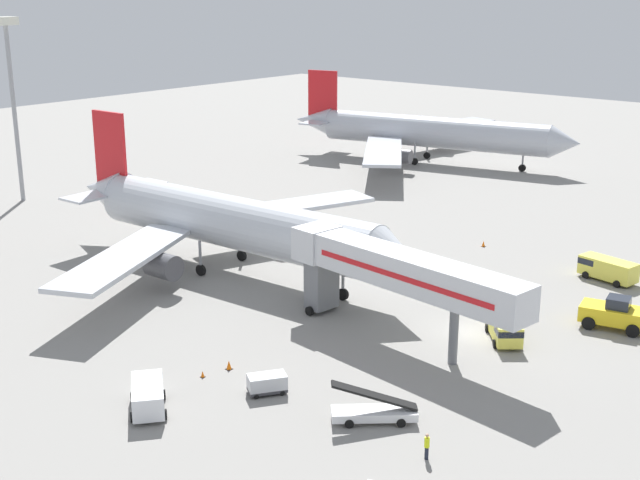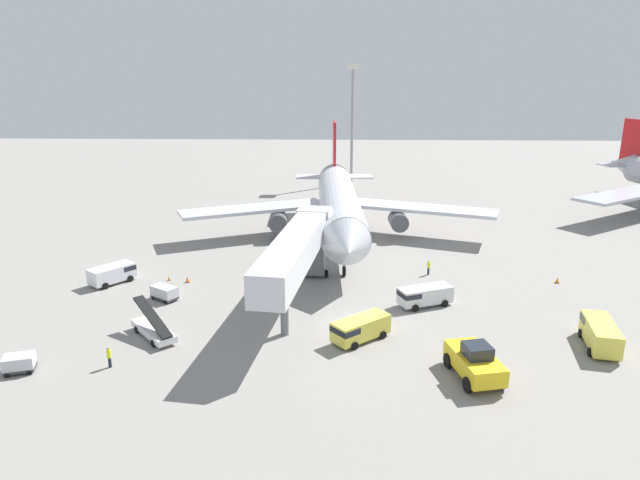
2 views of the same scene
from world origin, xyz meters
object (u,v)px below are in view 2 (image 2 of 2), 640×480
(pushback_tug, at_px, (475,362))
(service_van_far_left, at_px, (424,295))
(belt_loader_truck, at_px, (153,329))
(safety_cone_alpha, at_px, (169,278))
(service_van_mid_center, at_px, (113,273))
(ground_crew_worker_midground, at_px, (109,356))
(safety_cone_bravo, at_px, (557,280))
(ground_crew_worker_foreground, at_px, (429,267))
(service_van_rear_left, at_px, (600,333))
(jet_bridge, at_px, (299,248))
(service_van_far_center, at_px, (359,328))
(safety_cone_charlie, at_px, (187,279))
(airplane_at_gate, at_px, (339,203))
(baggage_cart_near_center, at_px, (19,363))
(baggage_cart_mid_right, at_px, (164,292))
(apron_light_mast, at_px, (352,101))

(pushback_tug, xyz_separation_m, service_van_far_left, (-1.74, 13.23, -0.21))
(belt_loader_truck, bearing_deg, safety_cone_alpha, 101.53)
(safety_cone_alpha, bearing_deg, service_van_mid_center, -171.41)
(ground_crew_worker_midground, height_order, safety_cone_bravo, ground_crew_worker_midground)
(service_van_mid_center, distance_m, ground_crew_worker_midground, 18.92)
(service_van_mid_center, xyz_separation_m, ground_crew_worker_foreground, (33.84, 3.62, -0.21))
(service_van_rear_left, distance_m, ground_crew_worker_midground, 38.63)
(jet_bridge, height_order, ground_crew_worker_foreground, jet_bridge)
(belt_loader_truck, relative_size, service_van_far_left, 0.95)
(service_van_rear_left, relative_size, service_van_far_left, 1.04)
(belt_loader_truck, relative_size, service_van_far_center, 1.01)
(ground_crew_worker_foreground, bearing_deg, service_van_rear_left, -55.99)
(service_van_rear_left, height_order, safety_cone_charlie, service_van_rear_left)
(pushback_tug, xyz_separation_m, service_van_far_center, (-8.12, 5.68, -0.18))
(airplane_at_gate, bearing_deg, baggage_cart_near_center, -123.30)
(jet_bridge, xyz_separation_m, service_van_mid_center, (-20.17, 5.28, -4.65))
(baggage_cart_near_center, bearing_deg, airplane_at_gate, 56.70)
(service_van_rear_left, distance_m, baggage_cart_mid_right, 39.17)
(service_van_far_center, relative_size, safety_cone_alpha, 10.51)
(service_van_rear_left, xyz_separation_m, safety_cone_charlie, (-37.25, 13.35, -0.87))
(belt_loader_truck, height_order, service_van_rear_left, belt_loader_truck)
(ground_crew_worker_foreground, xyz_separation_m, ground_crew_worker_midground, (-27.13, -21.31, 0.02))
(service_van_far_left, relative_size, apron_light_mast, 0.24)
(safety_cone_alpha, bearing_deg, service_van_rear_left, -19.37)
(ground_crew_worker_foreground, height_order, safety_cone_bravo, ground_crew_worker_foreground)
(baggage_cart_mid_right, bearing_deg, service_van_far_left, -1.30)
(service_van_mid_center, xyz_separation_m, baggage_cart_mid_right, (6.82, -4.46, -0.32))
(baggage_cart_mid_right, xyz_separation_m, safety_cone_charlie, (0.98, 4.82, -0.43))
(airplane_at_gate, xyz_separation_m, service_van_far_center, (1.81, -29.89, -3.90))
(baggage_cart_near_center, distance_m, ground_crew_worker_midground, 6.48)
(service_van_far_left, xyz_separation_m, service_van_mid_center, (-32.04, 5.03, 0.02))
(pushback_tug, distance_m, service_van_mid_center, 38.41)
(ground_crew_worker_midground, bearing_deg, jet_bridge, 42.67)
(baggage_cart_mid_right, bearing_deg, safety_cone_charlie, 78.53)
(baggage_cart_mid_right, bearing_deg, service_van_mid_center, 146.82)
(service_van_far_left, height_order, baggage_cart_mid_right, service_van_far_left)
(ground_crew_worker_foreground, relative_size, safety_cone_bravo, 2.58)
(jet_bridge, relative_size, service_van_far_center, 4.41)
(safety_cone_alpha, bearing_deg, baggage_cart_near_center, -105.42)
(airplane_at_gate, height_order, jet_bridge, airplane_at_gate)
(service_van_far_center, bearing_deg, service_van_far_left, 49.79)
(baggage_cart_mid_right, height_order, ground_crew_worker_midground, ground_crew_worker_midground)
(ground_crew_worker_midground, xyz_separation_m, safety_cone_alpha, (-1.06, 18.54, -0.65))
(service_van_far_left, height_order, ground_crew_worker_midground, service_van_far_left)
(service_van_rear_left, bearing_deg, apron_light_mast, 104.66)
(service_van_far_center, height_order, safety_cone_bravo, service_van_far_center)
(belt_loader_truck, bearing_deg, baggage_cart_mid_right, 100.91)
(jet_bridge, height_order, baggage_cart_near_center, jet_bridge)
(jet_bridge, xyz_separation_m, service_van_far_center, (5.49, -7.30, -4.63))
(ground_crew_worker_midground, distance_m, safety_cone_bravo, 44.77)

